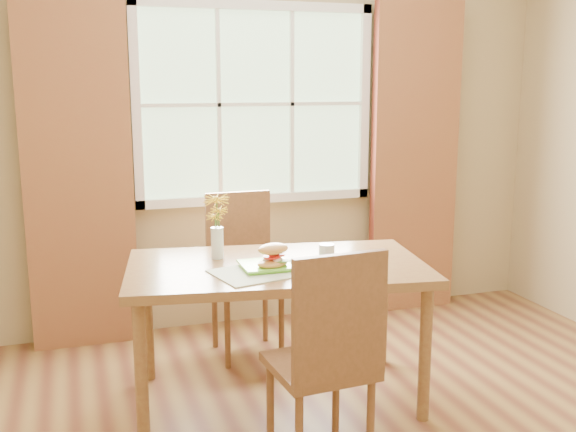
# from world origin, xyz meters

# --- Properties ---
(room) EXTENTS (4.24, 3.84, 2.74)m
(room) POSITION_xyz_m (0.00, 0.00, 1.35)
(room) COLOR olive
(room) RESTS_ON ground
(window) EXTENTS (1.62, 0.06, 1.32)m
(window) POSITION_xyz_m (0.00, 1.87, 1.50)
(window) COLOR #9BC091
(window) RESTS_ON room
(curtain_left) EXTENTS (0.65, 0.08, 2.20)m
(curtain_left) POSITION_xyz_m (-1.15, 1.78, 1.10)
(curtain_left) COLOR maroon
(curtain_left) RESTS_ON room
(curtain_right) EXTENTS (0.65, 0.08, 2.20)m
(curtain_right) POSITION_xyz_m (1.15, 1.78, 1.10)
(curtain_right) COLOR maroon
(curtain_right) RESTS_ON room
(dining_table) EXTENTS (1.62, 1.07, 0.74)m
(dining_table) POSITION_xyz_m (-0.22, 0.68, 0.66)
(dining_table) COLOR brown
(dining_table) RESTS_ON room
(chair_near) EXTENTS (0.44, 0.44, 0.99)m
(chair_near) POSITION_xyz_m (-0.21, -0.02, 0.54)
(chair_near) COLOR brown
(chair_near) RESTS_ON room
(chair_far) EXTENTS (0.41, 0.41, 0.98)m
(chair_far) POSITION_xyz_m (-0.22, 1.39, 0.54)
(chair_far) COLOR brown
(chair_far) RESTS_ON room
(placemat) EXTENTS (0.51, 0.43, 0.01)m
(placemat) POSITION_xyz_m (-0.34, 0.55, 0.74)
(placemat) COLOR beige
(placemat) RESTS_ON dining_table
(plate) EXTENTS (0.24, 0.24, 0.01)m
(plate) POSITION_xyz_m (-0.30, 0.61, 0.75)
(plate) COLOR #72D535
(plate) RESTS_ON placemat
(croissant_sandwich) EXTENTS (0.19, 0.15, 0.12)m
(croissant_sandwich) POSITION_xyz_m (-0.28, 0.56, 0.81)
(croissant_sandwich) COLOR #E4994D
(croissant_sandwich) RESTS_ON plate
(water_glass) EXTENTS (0.08, 0.08, 0.12)m
(water_glass) POSITION_xyz_m (0.00, 0.55, 0.79)
(water_glass) COLOR silver
(water_glass) RESTS_ON dining_table
(flower_vase) EXTENTS (0.14, 0.14, 0.34)m
(flower_vase) POSITION_xyz_m (-0.48, 0.89, 0.94)
(flower_vase) COLOR silver
(flower_vase) RESTS_ON dining_table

